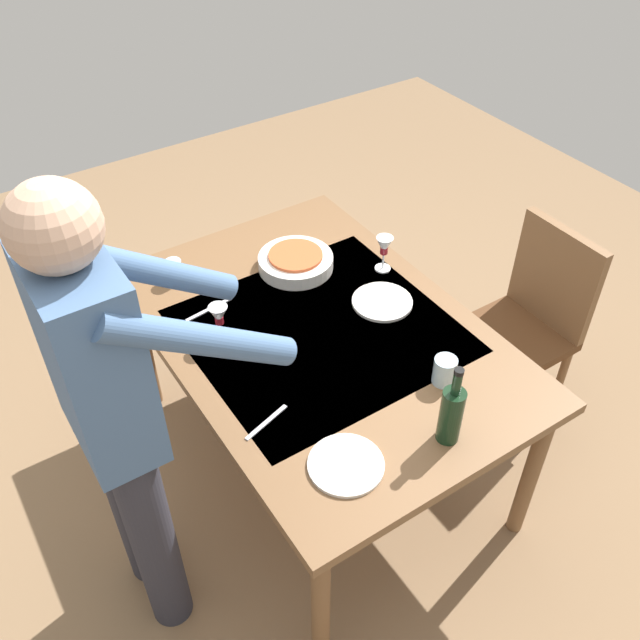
# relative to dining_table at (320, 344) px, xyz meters

# --- Properties ---
(ground_plane) EXTENTS (6.00, 6.00, 0.00)m
(ground_plane) POSITION_rel_dining_table_xyz_m (0.00, 0.00, -0.67)
(ground_plane) COLOR #846647
(dining_table) EXTENTS (1.54, 1.06, 0.74)m
(dining_table) POSITION_rel_dining_table_xyz_m (0.00, 0.00, 0.00)
(dining_table) COLOR brown
(dining_table) RESTS_ON ground_plane
(chair_near) EXTENTS (0.40, 0.40, 0.91)m
(chair_near) POSITION_rel_dining_table_xyz_m (-0.21, -0.91, -0.15)
(chair_near) COLOR #523019
(chair_near) RESTS_ON ground_plane
(person_server) EXTENTS (0.42, 0.61, 1.69)m
(person_server) POSITION_rel_dining_table_xyz_m (-0.17, 0.79, 0.29)
(person_server) COLOR #2D2D38
(person_server) RESTS_ON ground_plane
(wine_bottle) EXTENTS (0.07, 0.07, 0.30)m
(wine_bottle) POSITION_rel_dining_table_xyz_m (-0.62, -0.06, 0.18)
(wine_bottle) COLOR black
(wine_bottle) RESTS_ON dining_table
(wine_glass_left) EXTENTS (0.07, 0.07, 0.15)m
(wine_glass_left) POSITION_rel_dining_table_xyz_m (0.15, 0.32, 0.17)
(wine_glass_left) COLOR white
(wine_glass_left) RESTS_ON dining_table
(wine_glass_right) EXTENTS (0.07, 0.07, 0.15)m
(wine_glass_right) POSITION_rel_dining_table_xyz_m (0.17, -0.41, 0.17)
(wine_glass_right) COLOR white
(wine_glass_right) RESTS_ON dining_table
(water_cup_near_left) EXTENTS (0.08, 0.08, 0.10)m
(water_cup_near_left) POSITION_rel_dining_table_xyz_m (-0.44, -0.20, 0.12)
(water_cup_near_left) COLOR silver
(water_cup_near_left) RESTS_ON dining_table
(water_cup_near_right) EXTENTS (0.06, 0.06, 0.09)m
(water_cup_near_right) POSITION_rel_dining_table_xyz_m (0.56, 0.31, 0.11)
(water_cup_near_right) COLOR silver
(water_cup_near_right) RESTS_ON dining_table
(serving_bowl_pasta) EXTENTS (0.30, 0.30, 0.07)m
(serving_bowl_pasta) POSITION_rel_dining_table_xyz_m (0.37, -0.12, 0.10)
(serving_bowl_pasta) COLOR silver
(serving_bowl_pasta) RESTS_ON dining_table
(dinner_plate_near) EXTENTS (0.23, 0.23, 0.01)m
(dinner_plate_near) POSITION_rel_dining_table_xyz_m (-0.54, 0.26, 0.07)
(dinner_plate_near) COLOR silver
(dinner_plate_near) RESTS_ON dining_table
(dinner_plate_far) EXTENTS (0.23, 0.23, 0.01)m
(dinner_plate_far) POSITION_rel_dining_table_xyz_m (0.00, -0.28, 0.07)
(dinner_plate_far) COLOR silver
(dinner_plate_far) RESTS_ON dining_table
(table_knife) EXTENTS (0.04, 0.20, 0.00)m
(table_knife) POSITION_rel_dining_table_xyz_m (0.32, 0.28, 0.07)
(table_knife) COLOR silver
(table_knife) RESTS_ON dining_table
(table_fork) EXTENTS (0.07, 0.18, 0.00)m
(table_fork) POSITION_rel_dining_table_xyz_m (-0.27, 0.38, 0.07)
(table_fork) COLOR silver
(table_fork) RESTS_ON dining_table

